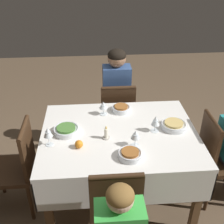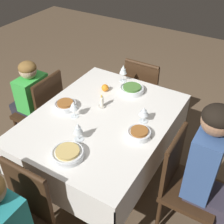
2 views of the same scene
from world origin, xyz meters
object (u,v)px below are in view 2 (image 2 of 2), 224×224
chair_west (144,92)px  bowl_south (65,105)px  candle_centerpiece (102,103)px  orange_fruit (105,88)px  dining_table (102,127)px  bowl_north (139,133)px  bowl_west (132,89)px  person_child_green (30,101)px  chair_north (185,182)px  person_adult_denim (210,173)px  wine_glass_west (123,70)px  wine_glass_east (78,128)px  chair_south (43,110)px  wine_glass_north (144,112)px  bowl_east (68,153)px  chair_east (20,222)px  wine_glass_south (74,106)px

chair_west → bowl_south: chair_west is taller
candle_centerpiece → orange_fruit: (-0.22, -0.10, -0.01)m
dining_table → bowl_north: size_ratio=7.50×
bowl_west → chair_west: bearing=-171.5°
person_child_green → bowl_west: size_ratio=4.53×
dining_table → bowl_west: size_ratio=6.03×
chair_north → person_adult_denim: bearing=-90.0°
bowl_north → wine_glass_west: wine_glass_west is taller
dining_table → chair_north: 0.76m
wine_glass_east → person_adult_denim: bearing=105.7°
chair_south → wine_glass_north: 1.10m
chair_west → candle_centerpiece: 0.84m
chair_west → bowl_south: (0.94, -0.29, 0.30)m
candle_centerpiece → orange_fruit: size_ratio=1.85×
bowl_east → bowl_west: bearing=-179.8°
chair_west → wine_glass_west: size_ratio=5.42×
chair_south → chair_east: size_ratio=1.00×
wine_glass_north → person_child_green: bearing=-88.2°
orange_fruit → chair_north: bearing=67.1°
dining_table → orange_fruit: (-0.33, -0.18, 0.13)m
chair_east → candle_centerpiece: chair_east is taller
dining_table → bowl_south: size_ratio=7.25×
chair_south → person_child_green: (-0.00, -0.16, 0.05)m
person_child_green → wine_glass_east: (0.38, 0.90, 0.32)m
dining_table → wine_glass_south: size_ratio=9.27×
wine_glass_north → wine_glass_south: bearing=-65.6°
wine_glass_north → bowl_east: (0.59, -0.27, -0.07)m
wine_glass_west → bowl_west: bearing=52.3°
wine_glass_north → wine_glass_south: (0.22, -0.49, 0.01)m
bowl_west → dining_table: bearing=-4.3°
person_child_green → wine_glass_east: 1.03m
person_adult_denim → orange_fruit: bearing=70.0°
chair_south → wine_glass_north: (-0.04, 1.04, 0.36)m
chair_north → bowl_east: bearing=120.9°
person_adult_denim → orange_fruit: (-0.39, -1.06, 0.11)m
wine_glass_south → candle_centerpiece: size_ratio=1.20×
bowl_south → chair_west: bearing=162.9°
chair_west → bowl_east: chair_west is taller
wine_glass_west → person_child_green: bearing=-57.9°
wine_glass_north → candle_centerpiece: (0.00, -0.38, -0.05)m
bowl_north → wine_glass_south: (0.05, -0.54, 0.07)m
person_adult_denim → bowl_east: 0.95m
wine_glass_south → wine_glass_west: bearing=174.8°
chair_south → chair_west: size_ratio=1.00×
dining_table → wine_glass_south: (0.10, -0.19, 0.20)m
person_child_green → bowl_north: size_ratio=5.65×
chair_south → wine_glass_south: bearing=71.4°
bowl_north → wine_glass_west: size_ratio=1.07×
person_child_green → candle_centerpiece: (-0.03, 0.83, 0.26)m
chair_east → bowl_west: bearing=86.2°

